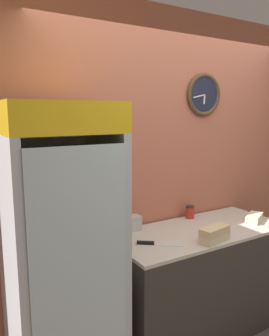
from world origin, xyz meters
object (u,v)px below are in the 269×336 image
(beverage_cooler, at_px, (59,239))
(sandwich_stack_middle, at_px, (215,231))
(sandwich_stack_bottom, at_px, (214,238))
(chefs_knife, at_px, (153,244))
(condiment_jar, at_px, (190,212))
(napkin_dispenser, at_px, (134,223))
(sandwich_flat_left, at_px, (254,218))

(beverage_cooler, height_order, sandwich_stack_middle, beverage_cooler)
(sandwich_stack_bottom, relative_size, chefs_knife, 0.92)
(condiment_jar, height_order, napkin_dispenser, napkin_dispenser)
(condiment_jar, bearing_deg, sandwich_flat_left, -39.62)
(chefs_knife, distance_m, napkin_dispenser, 0.34)
(sandwich_stack_middle, height_order, napkin_dispenser, napkin_dispenser)
(beverage_cooler, xyz_separation_m, sandwich_flat_left, (1.73, -0.13, -0.11))
(beverage_cooler, distance_m, sandwich_stack_bottom, 1.13)
(sandwich_stack_middle, height_order, condiment_jar, condiment_jar)
(sandwich_stack_bottom, relative_size, sandwich_stack_middle, 1.00)
(beverage_cooler, bearing_deg, chefs_knife, -9.19)
(chefs_knife, height_order, napkin_dispenser, napkin_dispenser)
(beverage_cooler, height_order, sandwich_flat_left, beverage_cooler)
(beverage_cooler, bearing_deg, condiment_jar, 10.06)
(sandwich_stack_bottom, distance_m, sandwich_stack_middle, 0.06)
(sandwich_stack_bottom, height_order, napkin_dispenser, napkin_dispenser)
(beverage_cooler, relative_size, sandwich_flat_left, 7.37)
(sandwich_flat_left, xyz_separation_m, napkin_dispenser, (-1.03, 0.35, 0.03))
(condiment_jar, bearing_deg, beverage_cooler, -169.94)
(napkin_dispenser, bearing_deg, sandwich_stack_bottom, -52.93)
(sandwich_stack_bottom, bearing_deg, sandwich_flat_left, 14.53)
(sandwich_stack_middle, bearing_deg, condiment_jar, 68.24)
(sandwich_stack_middle, relative_size, condiment_jar, 2.32)
(sandwich_flat_left, distance_m, napkin_dispenser, 1.09)
(sandwich_stack_middle, bearing_deg, chefs_knife, 156.03)
(chefs_knife, relative_size, napkin_dispenser, 2.42)
(condiment_jar, relative_size, napkin_dispenser, 0.96)
(chefs_knife, bearing_deg, sandwich_stack_middle, -23.97)
(beverage_cooler, distance_m, napkin_dispenser, 0.73)
(beverage_cooler, xyz_separation_m, napkin_dispenser, (0.69, 0.22, -0.08))
(sandwich_stack_bottom, xyz_separation_m, condiment_jar, (0.21, 0.52, 0.03))
(sandwich_flat_left, height_order, chefs_knife, sandwich_flat_left)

